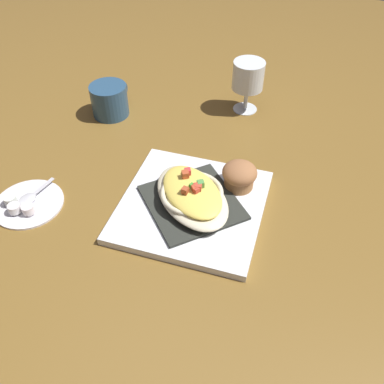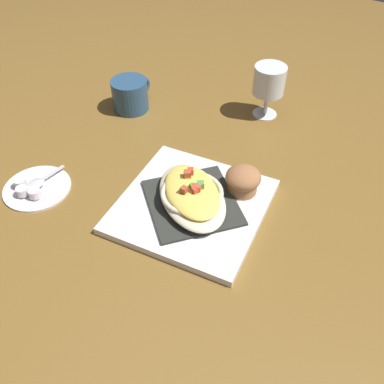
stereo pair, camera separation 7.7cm
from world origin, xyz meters
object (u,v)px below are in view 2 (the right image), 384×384
(muffin, at_px, (243,180))
(creamer_cup_0, at_px, (20,183))
(coffee_mug, at_px, (131,96))
(square_plate, at_px, (192,206))
(creamer_saucer, at_px, (37,187))
(creamer_cup_2, at_px, (35,193))
(gratin_dish, at_px, (192,194))
(stemmed_glass, at_px, (269,83))
(spoon, at_px, (37,183))
(creamer_cup_1, at_px, (22,191))

(muffin, height_order, creamer_cup_0, muffin)
(coffee_mug, xyz_separation_m, creamer_cup_0, (-0.35, -0.00, -0.02))
(square_plate, height_order, creamer_saucer, square_plate)
(muffin, bearing_deg, square_plate, 142.90)
(creamer_cup_2, bearing_deg, muffin, -55.69)
(gratin_dish, bearing_deg, muffin, -37.12)
(square_plate, relative_size, gratin_dish, 1.22)
(creamer_cup_0, distance_m, creamer_cup_2, 0.05)
(muffin, height_order, stemmed_glass, stemmed_glass)
(stemmed_glass, relative_size, creamer_cup_2, 5.33)
(spoon, bearing_deg, gratin_dish, -67.58)
(spoon, distance_m, creamer_cup_2, 0.03)
(muffin, bearing_deg, creamer_cup_1, 123.46)
(stemmed_glass, distance_m, creamer_cup_1, 0.60)
(gratin_dish, xyz_separation_m, creamer_cup_0, (-0.14, 0.32, -0.02))
(spoon, xyz_separation_m, creamer_cup_0, (-0.02, 0.03, 0.00))
(gratin_dish, distance_m, spoon, 0.32)
(square_plate, relative_size, creamer_cup_2, 11.16)
(square_plate, distance_m, gratin_dish, 0.03)
(muffin, relative_size, coffee_mug, 0.58)
(creamer_saucer, bearing_deg, muffin, -59.81)
(stemmed_glass, xyz_separation_m, creamer_cup_2, (-0.52, 0.25, -0.07))
(creamer_saucer, distance_m, spoon, 0.01)
(coffee_mug, xyz_separation_m, creamer_cup_2, (-0.36, -0.05, -0.02))
(square_plate, height_order, coffee_mug, coffee_mug)
(coffee_mug, distance_m, creamer_cup_1, 0.37)
(creamer_cup_0, xyz_separation_m, creamer_cup_2, (-0.00, -0.05, 0.00))
(gratin_dish, distance_m, muffin, 0.10)
(spoon, bearing_deg, stemmed_glass, -28.49)
(creamer_saucer, relative_size, spoon, 1.49)
(creamer_cup_1, bearing_deg, coffee_mug, 3.69)
(muffin, distance_m, creamer_saucer, 0.42)
(muffin, relative_size, creamer_cup_0, 2.85)
(gratin_dish, height_order, spoon, gratin_dish)
(stemmed_glass, height_order, creamer_saucer, stemmed_glass)
(creamer_cup_1, bearing_deg, spoon, -5.49)
(creamer_cup_0, relative_size, creamer_cup_2, 1.00)
(muffin, height_order, creamer_cup_2, muffin)
(coffee_mug, height_order, creamer_cup_1, coffee_mug)
(creamer_cup_2, bearing_deg, creamer_cup_0, 84.51)
(creamer_saucer, bearing_deg, stemmed_glass, -28.35)
(square_plate, bearing_deg, creamer_saucer, 112.95)
(creamer_cup_0, bearing_deg, creamer_cup_1, -121.28)
(stemmed_glass, bearing_deg, creamer_cup_0, 150.23)
(square_plate, relative_size, creamer_cup_1, 11.16)
(creamer_saucer, bearing_deg, square_plate, -67.05)
(stemmed_glass, height_order, creamer_cup_2, stemmed_glass)
(square_plate, bearing_deg, spoon, 112.42)
(square_plate, distance_m, coffee_mug, 0.39)
(spoon, relative_size, creamer_cup_1, 3.78)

